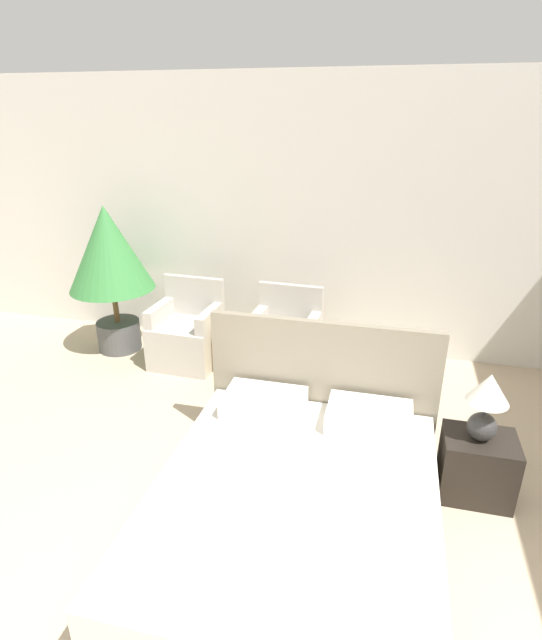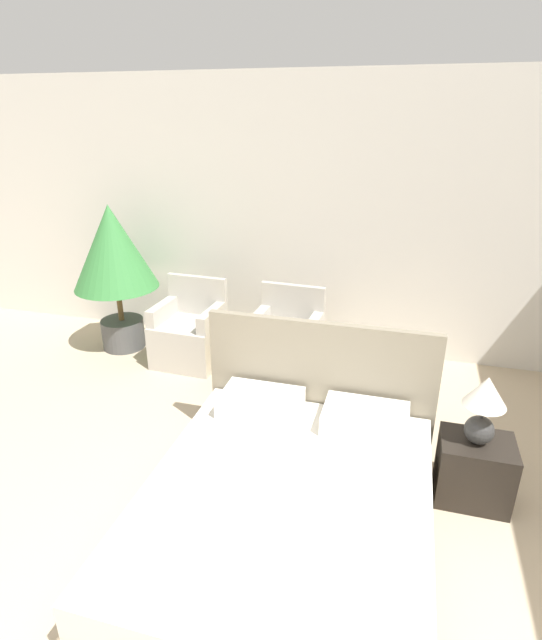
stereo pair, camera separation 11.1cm
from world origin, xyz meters
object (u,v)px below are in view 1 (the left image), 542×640
Objects in this scene: nightstand at (477,466)px; side_table at (232,349)px; armchair_near_window_right at (284,348)px; armchair_near_window_left at (187,337)px; potted_palm at (109,257)px; bed at (296,507)px; table_lamp at (487,401)px.

side_table is at bearing 149.05° from nightstand.
armchair_near_window_right reaches higher than side_table.
armchair_near_window_left is 1.06m from armchair_near_window_right.
armchair_near_window_left is 0.55× the size of potted_palm.
armchair_near_window_left is 1.20m from potted_palm.
nightstand is at bearing -22.77° from potted_palm.
armchair_near_window_right reaches higher than nightstand.
potted_palm reaches higher than bed.
armchair_near_window_right is 2.10m from potted_palm.
potted_palm is 4.03m from nightstand.
bed is at bearing -41.92° from potted_palm.
armchair_near_window_left is 1.00× the size of armchair_near_window_right.
nightstand is (1.68, -1.38, -0.06)m from armchair_near_window_right.
nightstand is 0.98× the size of table_lamp.
armchair_near_window_right is at bearing 6.13° from side_table.
bed reaches higher than side_table.
table_lamp is (2.72, -1.39, 0.47)m from armchair_near_window_left.
table_lamp is at bearing -31.21° from side_table.
nightstand is at bearing -36.39° from armchair_near_window_right.
armchair_near_window_right is 1.85× the size of nightstand.
nightstand is at bearing 32.32° from bed.
armchair_near_window_right is 2.18m from nightstand.
potted_palm is (-0.89, 0.14, 0.79)m from armchair_near_window_left.
nightstand is (1.13, 0.72, -0.03)m from bed.
potted_palm reaches higher than table_lamp.
table_lamp is (1.67, -1.39, 0.47)m from armchair_near_window_right.
side_table is (-2.21, 1.33, 0.01)m from nightstand.
bed is 4.29× the size of nightstand.
table_lamp is (3.61, -1.53, -0.32)m from potted_palm.
nightstand is at bearing -30.95° from side_table.
table_lamp is at bearing -36.74° from armchair_near_window_right.
table_lamp is 1.00× the size of side_table.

